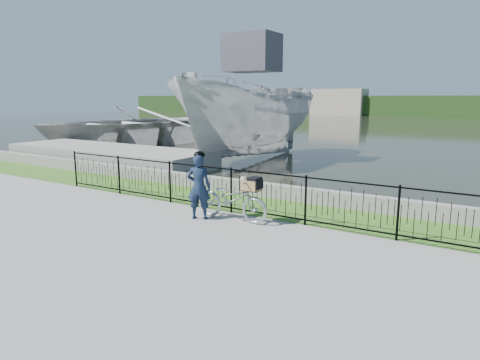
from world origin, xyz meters
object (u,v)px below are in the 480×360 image
Objects in this scene: dock at (108,155)px; cyclist at (199,186)px; bicycle_rig at (232,199)px; boat_far at (131,126)px; boat_near at (252,117)px.

cyclist is at bearing -28.81° from dock.
bicycle_rig is 17.37m from boat_far.
cyclist is at bearing -66.98° from boat_near.
cyclist is at bearing -154.68° from bicycle_rig.
dock is 10.36m from bicycle_rig.
cyclist is 17.00m from boat_far.
boat_far is (-13.99, 10.27, 0.64)m from bicycle_rig.
boat_near is 9.82m from boat_far.
bicycle_rig reaches higher than dock.
cyclist is 0.17× the size of boat_near.
dock is at bearing 151.19° from cyclist.
dock is 1.03× the size of boat_near.
dock is 6.16× the size of cyclist.
boat_far is (-9.60, 1.94, -0.83)m from boat_near.
boat_far reaches higher than cyclist.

